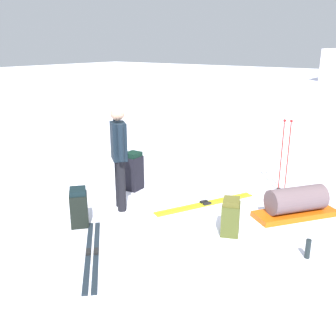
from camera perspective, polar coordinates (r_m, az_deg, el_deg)
name	(u,v)px	position (r m, az deg, el deg)	size (l,w,h in m)	color
ground_plane	(168,208)	(6.48, 0.00, -5.90)	(80.00, 80.00, 0.00)	white
skier_standing	(119,153)	(6.19, -7.26, 2.20)	(0.47, 0.38, 1.70)	black
ski_pair_near	(205,204)	(6.63, 5.56, -5.29)	(0.98, 1.79, 0.05)	#B2A919
ski_pair_far	(92,253)	(5.24, -11.16, -12.26)	(1.38, 1.37, 0.05)	black
backpack_large_dark	(79,207)	(5.93, -13.06, -5.71)	(0.40, 0.40, 0.59)	black
backpack_bright	(133,171)	(7.19, -5.15, -0.50)	(0.29, 0.32, 0.72)	black
backpack_small_spare	(231,217)	(5.60, 9.26, -7.17)	(0.35, 0.38, 0.54)	#464C1F
ski_poles_planted_near	(285,153)	(7.23, 16.93, 2.18)	(0.18, 0.10, 1.36)	maroon
gear_sled	(296,203)	(6.41, 18.42, -4.96)	(1.14, 1.35, 0.49)	#E2540C
thermos_bottle	(308,249)	(5.31, 20.01, -11.18)	(0.07, 0.07, 0.26)	black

